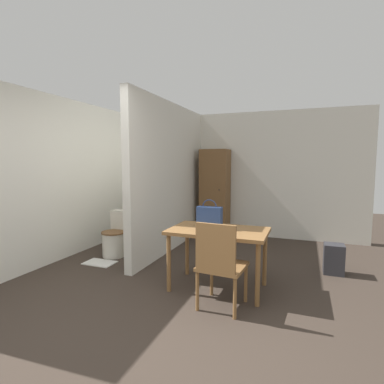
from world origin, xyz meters
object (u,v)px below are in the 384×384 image
at_px(toilet, 116,237).
at_px(handbag, 209,217).
at_px(wooden_cabinet, 215,193).
at_px(space_heater, 334,259).
at_px(wooden_chair, 220,263).
at_px(dining_table, 218,236).

bearing_deg(toilet, handbag, -19.49).
bearing_deg(handbag, wooden_cabinet, 104.98).
bearing_deg(space_heater, wooden_chair, -127.97).
bearing_deg(toilet, wooden_cabinet, 58.36).
relative_size(wooden_cabinet, space_heater, 4.33).
xyz_separation_m(handbag, wooden_cabinet, (-0.66, 2.46, 0.03)).
relative_size(toilet, space_heater, 1.74).
xyz_separation_m(dining_table, wooden_chair, (0.16, -0.50, -0.14)).
bearing_deg(space_heater, toilet, -173.60).
relative_size(handbag, wooden_cabinet, 0.20).
bearing_deg(space_heater, handbag, -145.71).
xyz_separation_m(wooden_chair, toilet, (-2.06, 1.15, -0.20)).
xyz_separation_m(dining_table, wooden_cabinet, (-0.77, 2.48, 0.24)).
relative_size(wooden_chair, wooden_cabinet, 0.52).
distance_m(dining_table, handbag, 0.25).
xyz_separation_m(dining_table, space_heater, (1.34, 1.02, -0.43)).
height_order(handbag, space_heater, handbag).
distance_m(toilet, handbag, 1.97).
relative_size(wooden_chair, toilet, 1.30).
height_order(dining_table, space_heater, dining_table).
bearing_deg(toilet, space_heater, 6.40).
bearing_deg(dining_table, wooden_cabinet, 107.35).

